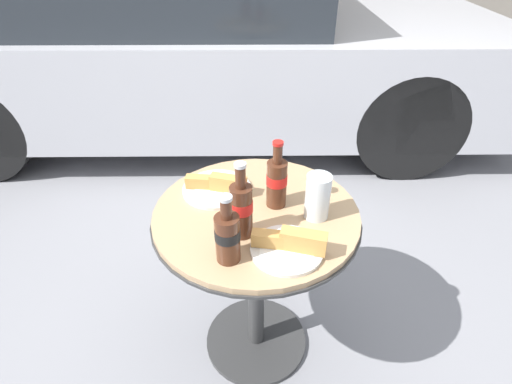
# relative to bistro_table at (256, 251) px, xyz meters

# --- Properties ---
(ground_plane) EXTENTS (30.00, 30.00, 0.00)m
(ground_plane) POSITION_rel_bistro_table_xyz_m (0.00, 0.00, -0.51)
(ground_plane) COLOR gray
(bistro_table) EXTENTS (0.68, 0.68, 0.69)m
(bistro_table) POSITION_rel_bistro_table_xyz_m (0.00, 0.00, 0.00)
(bistro_table) COLOR #333333
(bistro_table) RESTS_ON ground_plane
(cola_bottle_left) EXTENTS (0.07, 0.07, 0.23)m
(cola_bottle_left) POSITION_rel_bistro_table_xyz_m (0.07, 0.04, 0.27)
(cola_bottle_left) COLOR #4C2819
(cola_bottle_left) RESTS_ON bistro_table
(cola_bottle_right) EXTENTS (0.07, 0.07, 0.24)m
(cola_bottle_right) POSITION_rel_bistro_table_xyz_m (-0.04, -0.11, 0.27)
(cola_bottle_right) COLOR #4C2819
(cola_bottle_right) RESTS_ON bistro_table
(cola_bottle_center) EXTENTS (0.07, 0.07, 0.21)m
(cola_bottle_center) POSITION_rel_bistro_table_xyz_m (-0.08, -0.21, 0.26)
(cola_bottle_center) COLOR #4C2819
(cola_bottle_center) RESTS_ON bistro_table
(drinking_glass) EXTENTS (0.08, 0.08, 0.15)m
(drinking_glass) POSITION_rel_bistro_table_xyz_m (0.19, -0.03, 0.24)
(drinking_glass) COLOR black
(drinking_glass) RESTS_ON bistro_table
(lunch_plate_near) EXTENTS (0.22, 0.21, 0.07)m
(lunch_plate_near) POSITION_rel_bistro_table_xyz_m (0.09, -0.19, 0.20)
(lunch_plate_near) COLOR silver
(lunch_plate_near) RESTS_ON bistro_table
(lunch_plate_far) EXTENTS (0.24, 0.24, 0.07)m
(lunch_plate_far) POSITION_rel_bistro_table_xyz_m (-0.13, 0.11, 0.19)
(lunch_plate_far) COLOR silver
(lunch_plate_far) RESTS_ON bistro_table
(parked_car) EXTENTS (4.46, 1.83, 1.37)m
(parked_car) POSITION_rel_bistro_table_xyz_m (-0.44, 2.14, 0.14)
(parked_car) COLOR #B7B7BC
(parked_car) RESTS_ON ground_plane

